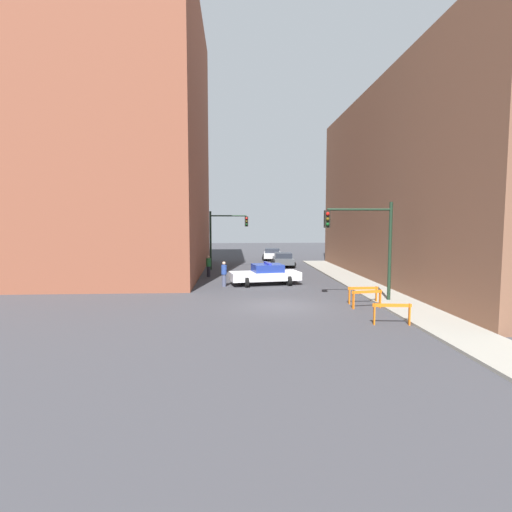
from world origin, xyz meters
TOP-DOWN VIEW (x-y plane):
  - ground_plane at (0.00, 0.00)m, footprint 120.00×120.00m
  - sidewalk_right at (6.20, 0.00)m, footprint 2.40×44.00m
  - building_corner_left at (-12.00, 14.00)m, footprint 14.00×20.00m
  - building_right at (13.40, 8.00)m, footprint 12.00×28.00m
  - traffic_light_near at (4.73, 0.68)m, footprint 3.64×0.35m
  - traffic_light_far at (-3.30, 15.71)m, footprint 3.44×0.35m
  - police_car at (-0.20, 6.94)m, footprint 4.95×2.88m
  - parked_car_near at (2.38, 17.96)m, footprint 2.42×4.39m
  - parked_car_mid at (1.99, 24.43)m, footprint 2.55×4.46m
  - pedestrian_crossing at (-3.01, 6.26)m, footprint 0.45×0.45m
  - pedestrian_corner at (-4.32, 11.02)m, footprint 0.45×0.45m
  - barrier_front at (4.17, -4.01)m, footprint 1.60×0.32m
  - barrier_mid at (4.20, -0.82)m, footprint 1.59×0.39m
  - barrier_back at (4.35, 0.26)m, footprint 1.60×0.17m

SIDE VIEW (x-z plane):
  - ground_plane at x=0.00m, z-range 0.00..0.00m
  - sidewalk_right at x=6.20m, z-range 0.00..0.12m
  - barrier_front at x=4.17m, z-range 0.17..1.07m
  - barrier_mid at x=4.20m, z-range 0.17..1.07m
  - barrier_back at x=4.35m, z-range 0.17..1.07m
  - parked_car_near at x=2.38m, z-range 0.02..1.33m
  - parked_car_mid at x=1.99m, z-range 0.02..1.33m
  - police_car at x=-0.20m, z-range -0.04..1.48m
  - pedestrian_crossing at x=-3.01m, z-range 0.03..1.69m
  - pedestrian_corner at x=-4.32m, z-range 0.03..1.69m
  - traffic_light_far at x=-3.30m, z-range 0.80..6.00m
  - traffic_light_near at x=4.73m, z-range 0.93..6.13m
  - building_right at x=13.40m, z-range 0.00..13.90m
  - building_corner_left at x=-12.00m, z-range 0.00..22.12m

